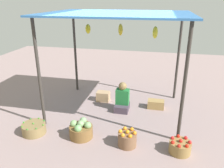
% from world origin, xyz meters
% --- Properties ---
extents(ground_plane, '(14.00, 14.00, 0.00)m').
position_xyz_m(ground_plane, '(0.00, 0.00, 0.00)').
color(ground_plane, gray).
extents(market_stall_structure, '(3.35, 2.47, 2.48)m').
position_xyz_m(market_stall_structure, '(0.00, 0.01, 2.30)').
color(market_stall_structure, '#38332D').
rests_on(market_stall_structure, ground).
extents(vendor_person, '(0.36, 0.44, 0.78)m').
position_xyz_m(vendor_person, '(0.15, -0.00, 0.30)').
color(vendor_person, '#463B48').
rests_on(vendor_person, ground).
extents(basket_green_chilies, '(0.51, 0.51, 0.26)m').
position_xyz_m(basket_green_chilies, '(-1.56, -1.50, 0.11)').
color(basket_green_chilies, olive).
rests_on(basket_green_chilies, ground).
extents(basket_cabbages, '(0.50, 0.50, 0.40)m').
position_xyz_m(basket_cabbages, '(-0.49, -1.41, 0.17)').
color(basket_cabbages, brown).
rests_on(basket_cabbages, ground).
extents(basket_oranges, '(0.38, 0.38, 0.36)m').
position_xyz_m(basket_oranges, '(0.51, -1.49, 0.16)').
color(basket_oranges, brown).
rests_on(basket_oranges, ground).
extents(basket_red_tomatoes, '(0.42, 0.42, 0.30)m').
position_xyz_m(basket_red_tomatoes, '(1.54, -1.49, 0.13)').
color(basket_red_tomatoes, olive).
rests_on(basket_red_tomatoes, ground).
extents(wooden_crate_near_vendor, '(0.36, 0.26, 0.27)m').
position_xyz_m(wooden_crate_near_vendor, '(-0.49, 0.45, 0.14)').
color(wooden_crate_near_vendor, tan).
rests_on(wooden_crate_near_vendor, ground).
extents(wooden_crate_stacked_rear, '(0.43, 0.25, 0.23)m').
position_xyz_m(wooden_crate_stacked_rear, '(1.01, 0.30, 0.11)').
color(wooden_crate_stacked_rear, '#A48049').
rests_on(wooden_crate_stacked_rear, ground).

